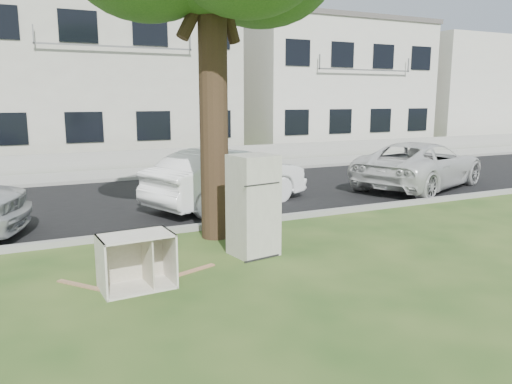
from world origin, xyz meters
name	(u,v)px	position (x,y,z in m)	size (l,w,h in m)	color
ground	(276,260)	(0.00, 0.00, 0.00)	(120.00, 120.00, 0.00)	#244418
road	(174,198)	(0.00, 6.00, 0.01)	(120.00, 7.00, 0.01)	black
kerb_near	(222,227)	(0.00, 2.45, 0.00)	(120.00, 0.18, 0.12)	gray
kerb_far	(144,179)	(0.00, 9.55, 0.00)	(120.00, 0.18, 0.12)	gray
sidewalk	(135,174)	(0.00, 11.00, 0.01)	(120.00, 2.80, 0.01)	gray
low_wall	(126,160)	(0.00, 12.60, 0.35)	(120.00, 0.15, 0.70)	gray
townhouse_center	(101,76)	(0.00, 17.50, 3.72)	(11.22, 8.16, 7.44)	beige
townhouse_right	(319,86)	(12.00, 17.50, 3.42)	(10.20, 8.16, 6.84)	silver
filler_right	(484,91)	(26.00, 18.00, 3.20)	(16.00, 9.00, 6.40)	beige
fridge	(253,205)	(-0.20, 0.46, 0.88)	(0.73, 0.67, 1.76)	beige
cabinet	(137,261)	(-2.40, -0.26, 0.40)	(1.03, 0.64, 0.80)	white
plank_a	(185,273)	(-1.60, 0.02, 0.01)	(1.16, 0.09, 0.02)	#AF7654
plank_b	(82,285)	(-3.13, 0.16, 0.01)	(0.91, 0.09, 0.02)	#956D4E
plank_c	(138,266)	(-2.19, 0.68, 0.01)	(0.86, 0.10, 0.02)	#A17C59
car_center	(229,177)	(0.97, 4.41, 0.74)	(1.56, 4.47, 1.47)	white
car_right	(421,165)	(7.30, 4.31, 0.71)	(2.34, 5.08, 1.41)	silver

